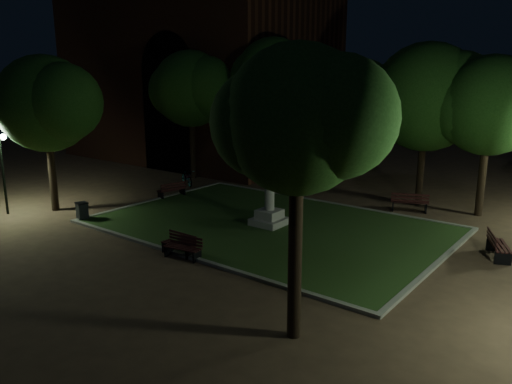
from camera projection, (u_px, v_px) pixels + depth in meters
ground at (241, 237)px, 21.14m from camera, size 80.00×80.00×0.00m
lawn at (269, 225)px, 22.67m from camera, size 15.00×10.00×0.08m
lawn_kerb at (269, 225)px, 22.66m from camera, size 15.40×10.40×0.12m
monument at (269, 206)px, 22.45m from camera, size 1.40×1.40×3.20m
building_main at (196, 65)px, 39.43m from camera, size 20.00×12.00×15.00m
tree_west at (46, 104)px, 24.01m from camera, size 5.73×4.68×7.68m
tree_north_wl at (275, 76)px, 29.44m from camera, size 5.58×4.56×8.86m
tree_north_er at (429, 97)px, 25.15m from camera, size 6.74×5.50×8.34m
tree_ne at (492, 106)px, 23.09m from camera, size 5.74×4.69×7.66m
tree_se at (300, 121)px, 11.88m from camera, size 4.51×3.68×7.57m
tree_nw at (192, 89)px, 31.55m from camera, size 5.94×4.85×8.21m
tree_far_north at (344, 92)px, 31.18m from camera, size 5.90×4.82×8.03m
lamppost_sw at (1, 157)px, 23.98m from camera, size 1.18×0.28×3.99m
lamppost_nw at (216, 131)px, 33.79m from camera, size 1.18×0.28×4.12m
bench_near_left at (184, 248)px, 18.76m from camera, size 1.55×0.75×0.82m
bench_near_right at (180, 245)px, 19.14m from camera, size 1.48×0.52×0.81m
bench_left_side at (172, 190)px, 27.72m from camera, size 0.86×1.69×0.89m
bench_right_side at (497, 246)px, 18.78m from camera, size 1.24×1.81×0.94m
bench_far_side at (409, 203)px, 24.92m from camera, size 1.91×1.28×0.99m
trash_bin at (82, 211)px, 23.54m from camera, size 0.59×0.59×0.86m
bicycle at (187, 178)px, 30.78m from camera, size 1.92×1.41×0.96m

